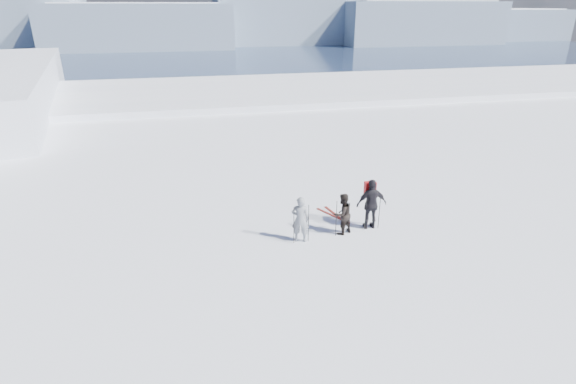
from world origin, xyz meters
name	(u,v)px	position (x,y,z in m)	size (l,w,h in m)	color
lake_basin	(251,161)	(0.00, 30.00, -6.50)	(820.00, 820.00, 71.62)	white
far_mountain_range	(217,21)	(29.60, 454.78, -7.19)	(770.00, 110.00, 53.00)	slate
skier_grey	(300,219)	(-2.17, 2.35, 0.82)	(0.59, 0.39, 1.63)	gray
skier_dark	(342,214)	(-0.60, 2.58, 0.75)	(0.73, 0.57, 1.50)	black
skier_pack	(371,204)	(0.53, 2.75, 0.93)	(1.09, 0.45, 1.85)	black
backpack	(371,170)	(0.54, 3.00, 2.11)	(0.40, 0.22, 0.52)	red
ski_poles	(338,219)	(-0.79, 2.47, 0.64)	(3.25, 0.45, 1.35)	black
skis_loose	(335,215)	(-0.40, 3.97, 0.01)	(0.88, 1.68, 0.03)	black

